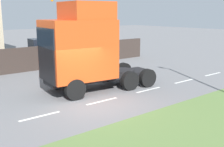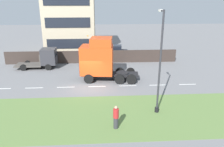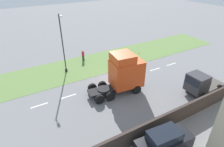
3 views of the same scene
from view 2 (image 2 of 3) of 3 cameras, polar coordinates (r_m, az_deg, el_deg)
The scene contains 10 objects.
ground_plane at distance 22.69m, azimuth -5.71°, elevation -3.43°, with size 120.00×120.00×0.00m, color slate.
grass_verge at distance 17.28m, azimuth -6.36°, elevation -10.92°, with size 7.00×44.00×0.01m.
lane_markings at distance 22.67m, azimuth -3.94°, elevation -3.39°, with size 0.16×21.00×0.00m.
boundary_wall at distance 30.98m, azimuth -5.22°, elevation 4.36°, with size 0.25×24.00×1.75m.
building_block at distance 38.47m, azimuth -10.62°, elevation 13.83°, with size 9.24×7.85×11.97m.
lorry_cab at distance 23.89m, azimuth -3.34°, elevation 3.74°, with size 3.30×6.48×4.86m.
flatbed_truck at distance 29.60m, azimuth -16.99°, elevation 3.89°, with size 2.14×5.27×2.58m.
parked_car at distance 32.68m, azimuth 0.12°, elevation 5.47°, with size 2.18×4.66×2.13m.
lamp_post at distance 16.74m, azimuth 12.30°, elevation 1.41°, with size 1.28×0.32×7.88m.
pedestrian at distance 15.30m, azimuth 1.04°, elevation -11.40°, with size 0.39×0.39×1.71m.
Camera 2 is at (-21.01, -0.95, 8.52)m, focal length 35.00 mm.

